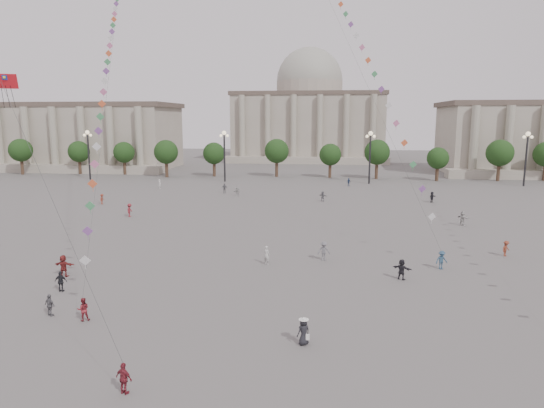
# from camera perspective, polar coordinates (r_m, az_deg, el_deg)

# --- Properties ---
(ground) EXTENTS (360.00, 360.00, 0.00)m
(ground) POSITION_cam_1_polar(r_m,az_deg,el_deg) (33.25, -5.88, -13.32)
(ground) COLOR #524F4D
(ground) RESTS_ON ground
(hall_west) EXTENTS (84.00, 26.22, 17.20)m
(hall_west) POSITION_cam_1_polar(r_m,az_deg,el_deg) (148.37, -26.95, 7.13)
(hall_west) COLOR gray
(hall_west) RESTS_ON ground
(hall_central) EXTENTS (48.30, 34.30, 35.50)m
(hall_central) POSITION_cam_1_polar(r_m,az_deg,el_deg) (159.13, 4.36, 10.39)
(hall_central) COLOR gray
(hall_central) RESTS_ON ground
(tree_row) EXTENTS (137.12, 5.12, 8.00)m
(tree_row) POSITION_cam_1_polar(r_m,az_deg,el_deg) (108.26, 3.12, 5.91)
(tree_row) COLOR #3D2B1E
(tree_row) RESTS_ON ground
(lamp_post_far_west) EXTENTS (2.00, 0.90, 10.65)m
(lamp_post_far_west) POSITION_cam_1_polar(r_m,az_deg,el_deg) (112.59, -20.82, 6.43)
(lamp_post_far_west) COLOR #262628
(lamp_post_far_west) RESTS_ON ground
(lamp_post_mid_west) EXTENTS (2.00, 0.90, 10.65)m
(lamp_post_mid_west) POSITION_cam_1_polar(r_m,az_deg,el_deg) (102.29, -5.63, 6.73)
(lamp_post_mid_west) COLOR #262628
(lamp_post_mid_west) RESTS_ON ground
(lamp_post_mid_east) EXTENTS (2.00, 0.90, 10.65)m
(lamp_post_mid_east) POSITION_cam_1_polar(r_m,az_deg,el_deg) (100.26, 11.48, 6.52)
(lamp_post_mid_east) COLOR #262628
(lamp_post_mid_east) RESTS_ON ground
(lamp_post_far_east) EXTENTS (2.00, 0.90, 10.65)m
(lamp_post_far_east) POSITION_cam_1_polar(r_m,az_deg,el_deg) (106.96, 27.79, 5.78)
(lamp_post_far_east) COLOR #262628
(lamp_post_far_east) RESTS_ON ground
(person_crowd_0) EXTENTS (1.00, 0.85, 1.61)m
(person_crowd_0) POSITION_cam_1_polar(r_m,az_deg,el_deg) (96.57, 9.00, 2.56)
(person_crowd_0) COLOR navy
(person_crowd_0) RESTS_ON ground
(person_crowd_2) EXTENTS (0.64, 1.06, 1.60)m
(person_crowd_2) POSITION_cam_1_polar(r_m,az_deg,el_deg) (79.75, -19.36, 0.55)
(person_crowd_2) COLOR brown
(person_crowd_2) RESTS_ON ground
(person_crowd_3) EXTENTS (1.66, 1.20, 1.73)m
(person_crowd_3) POSITION_cam_1_polar(r_m,az_deg,el_deg) (41.73, 15.01, -7.44)
(person_crowd_3) COLOR #242228
(person_crowd_3) RESTS_ON ground
(person_crowd_4) EXTENTS (1.31, 1.44, 1.60)m
(person_crowd_4) POSITION_cam_1_polar(r_m,az_deg,el_deg) (83.24, -4.11, 1.47)
(person_crowd_4) COLOR #B7B7B2
(person_crowd_4) RESTS_ON ground
(person_crowd_6) EXTENTS (1.27, 0.85, 1.83)m
(person_crowd_6) POSITION_cam_1_polar(r_m,az_deg,el_deg) (45.84, 6.12, -5.51)
(person_crowd_6) COLOR slate
(person_crowd_6) RESTS_ON ground
(person_crowd_7) EXTENTS (1.50, 1.60, 1.79)m
(person_crowd_7) POSITION_cam_1_polar(r_m,az_deg,el_deg) (64.78, 21.50, -1.58)
(person_crowd_7) COLOR #B3B2AE
(person_crowd_7) RESTS_ON ground
(person_crowd_8) EXTENTS (1.11, 1.09, 1.53)m
(person_crowd_8) POSITION_cam_1_polar(r_m,az_deg,el_deg) (52.12, 25.82, -4.74)
(person_crowd_8) COLOR brown
(person_crowd_8) RESTS_ON ground
(person_crowd_9) EXTENTS (1.41, 1.54, 1.71)m
(person_crowd_9) POSITION_cam_1_polar(r_m,az_deg,el_deg) (80.95, 18.31, 0.78)
(person_crowd_9) COLOR black
(person_crowd_9) RESTS_ON ground
(person_crowd_10) EXTENTS (0.64, 0.75, 1.76)m
(person_crowd_10) POSITION_cam_1_polar(r_m,az_deg,el_deg) (94.39, -13.06, 2.30)
(person_crowd_10) COLOR white
(person_crowd_10) RESTS_ON ground
(person_crowd_12) EXTENTS (1.55, 1.24, 1.65)m
(person_crowd_12) POSITION_cam_1_polar(r_m,az_deg,el_deg) (78.33, 5.99, 0.92)
(person_crowd_12) COLOR slate
(person_crowd_12) RESTS_ON ground
(person_crowd_13) EXTENTS (0.75, 0.65, 1.74)m
(person_crowd_13) POSITION_cam_1_polar(r_m,az_deg,el_deg) (44.42, -0.66, -6.02)
(person_crowd_13) COLOR #BABBB6
(person_crowd_13) RESTS_ON ground
(person_crowd_16) EXTENTS (1.12, 0.68, 1.78)m
(person_crowd_16) POSITION_cam_1_polar(r_m,az_deg,el_deg) (86.62, -5.63, 1.85)
(person_crowd_16) COLOR #58585C
(person_crowd_16) RESTS_ON ground
(person_crowd_17) EXTENTS (0.68, 1.18, 1.82)m
(person_crowd_17) POSITION_cam_1_polar(r_m,az_deg,el_deg) (68.34, -16.40, -0.70)
(person_crowd_17) COLOR maroon
(person_crowd_17) RESTS_ON ground
(tourist_0) EXTENTS (1.02, 0.68, 1.61)m
(tourist_0) POSITION_cam_1_polar(r_m,az_deg,el_deg) (25.80, -17.02, -19.04)
(tourist_0) COLOR maroon
(tourist_0) RESTS_ON ground
(tourist_2) EXTENTS (1.74, 0.57, 1.87)m
(tourist_2) POSITION_cam_1_polar(r_m,az_deg,el_deg) (44.65, -23.32, -6.69)
(tourist_2) COLOR maroon
(tourist_2) RESTS_ON ground
(tourist_3) EXTENTS (0.97, 0.67, 1.53)m
(tourist_3) POSITION_cam_1_polar(r_m,az_deg,el_deg) (36.49, -24.67, -10.77)
(tourist_3) COLOR #5A5A5E
(tourist_3) RESTS_ON ground
(tourist_4) EXTENTS (0.97, 0.46, 1.62)m
(tourist_4) POSITION_cam_1_polar(r_m,az_deg,el_deg) (40.99, -23.58, -8.36)
(tourist_4) COLOR black
(tourist_4) RESTS_ON ground
(kite_flyer_0) EXTENTS (0.95, 0.89, 1.57)m
(kite_flyer_0) POSITION_cam_1_polar(r_m,az_deg,el_deg) (34.85, -21.32, -11.47)
(kite_flyer_0) COLOR maroon
(kite_flyer_0) RESTS_ON ground
(kite_flyer_1) EXTENTS (1.22, 0.91, 1.67)m
(kite_flyer_1) POSITION_cam_1_polar(r_m,az_deg,el_deg) (45.54, 19.32, -6.24)
(kite_flyer_1) COLOR #2D4B65
(kite_flyer_1) RESTS_ON ground
(hat_person) EXTENTS (0.96, 0.91, 1.69)m
(hat_person) POSITION_cam_1_polar(r_m,az_deg,el_deg) (29.44, 3.74, -14.64)
(hat_person) COLOR black
(hat_person) RESTS_ON ground
(dragon_kite) EXTENTS (8.15, 7.10, 23.75)m
(dragon_kite) POSITION_cam_1_polar(r_m,az_deg,el_deg) (40.70, -29.08, 11.33)
(dragon_kite) COLOR red
(dragon_kite) RESTS_ON ground
(kite_train_west) EXTENTS (18.58, 49.93, 64.10)m
(kite_train_west) POSITION_cam_1_polar(r_m,az_deg,el_deg) (61.10, -18.64, 15.90)
(kite_train_west) COLOR #3F3F3F
(kite_train_west) RESTS_ON ground
(kite_train_mid) EXTENTS (18.00, 51.63, 74.08)m
(kite_train_mid) POSITION_cam_1_polar(r_m,az_deg,el_deg) (71.80, 7.82, 22.06)
(kite_train_mid) COLOR #3F3F3F
(kite_train_mid) RESTS_ON ground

